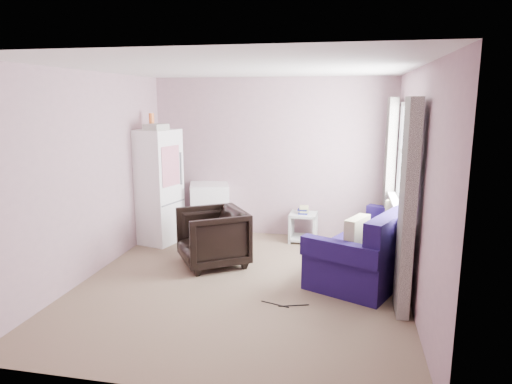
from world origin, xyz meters
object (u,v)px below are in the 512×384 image
armchair (212,234)px  side_table (303,225)px  washing_machine (210,209)px  fridge (157,186)px  sofa (377,248)px

armchair → side_table: bearing=106.0°
washing_machine → fridge: bearing=-163.5°
side_table → sofa: 1.55m
sofa → side_table: bearing=156.7°
fridge → armchair: bearing=-21.0°
fridge → side_table: 2.32m
washing_machine → side_table: washing_machine is taller
side_table → washing_machine: bearing=178.9°
fridge → sofa: (3.23, -0.71, -0.54)m
armchair → side_table: armchair is taller
side_table → sofa: sofa is taller
armchair → fridge: size_ratio=0.42×
washing_machine → sofa: bearing=-43.1°
fridge → sofa: 3.35m
armchair → sofa: sofa is taller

